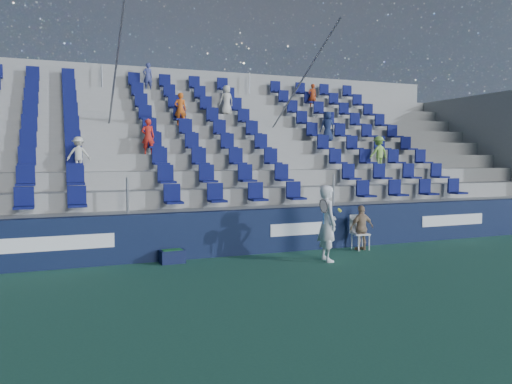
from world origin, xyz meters
The scene contains 7 objects.
ground centered at (0.00, 0.00, 0.00)m, with size 70.00×70.00×0.00m, color #296048.
sponsor_wall centered at (0.00, 3.15, 0.60)m, with size 24.00×0.32×1.20m.
grandstand centered at (0.00, 8.24, 2.13)m, with size 24.00×8.17×6.63m.
tennis_player centered at (1.63, 1.56, 0.96)m, with size 0.69×0.75×1.92m.
line_judge_chair centered at (3.28, 2.65, 0.56)m, with size 0.49×0.50×0.98m.
line_judge centered at (3.28, 2.50, 0.63)m, with size 0.74×0.31×1.27m, color tan.
ball_bin centered at (-2.05, 2.75, 0.18)m, with size 0.61×0.42×0.33m.
Camera 1 is at (-4.59, -9.34, 2.61)m, focal length 35.00 mm.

